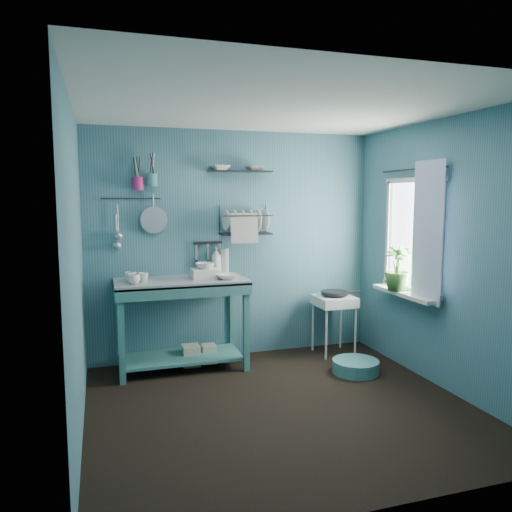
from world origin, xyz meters
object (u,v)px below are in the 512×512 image
object	(u,v)px
hotplate_stand	(334,325)
utensil_cup_teal	(152,180)
mug_right	(131,277)
dish_rack	(246,220)
work_counter	(182,324)
colander	(154,220)
soap_bottle	(216,261)
potted_plant	(398,268)
storage_tin_large	(191,355)
frying_pan	(334,293)
water_bottle	(225,261)
floor_basin	(356,366)
wash_tub	(205,273)
mug_mid	(143,277)
utensil_cup_magenta	(138,183)
storage_tin_small	(209,354)
mug_left	(134,279)

from	to	relation	value
hotplate_stand	utensil_cup_teal	distance (m)	2.57
mug_right	hotplate_stand	xyz separation A→B (m)	(2.23, -0.04, -0.66)
hotplate_stand	dish_rack	world-z (taller)	dish_rack
work_counter	colander	world-z (taller)	colander
soap_bottle	potted_plant	size ratio (longest dim) A/B	0.64
storage_tin_large	colander	bearing A→B (deg)	151.26
frying_pan	water_bottle	bearing A→B (deg)	168.05
mug_right	hotplate_stand	size ratio (longest dim) A/B	0.18
utensil_cup_teal	floor_basin	size ratio (longest dim) A/B	0.27
frying_pan	utensil_cup_teal	size ratio (longest dim) A/B	2.31
colander	wash_tub	bearing A→B (deg)	-27.61
frying_pan	colander	world-z (taller)	colander
dish_rack	storage_tin_large	world-z (taller)	dish_rack
mug_mid	hotplate_stand	distance (m)	2.21
work_counter	utensil_cup_magenta	size ratio (longest dim) A/B	10.25
soap_bottle	utensil_cup_magenta	world-z (taller)	utensil_cup_magenta
work_counter	water_bottle	bearing A→B (deg)	29.61
dish_rack	storage_tin_small	bearing A→B (deg)	-160.99
work_counter	mug_left	xyz separation A→B (m)	(-0.48, -0.16, 0.52)
wash_tub	utensil_cup_teal	world-z (taller)	utensil_cup_teal
floor_basin	mug_mid	bearing A→B (deg)	163.24
work_counter	dish_rack	distance (m)	1.30
mug_right	hotplate_stand	world-z (taller)	mug_right
hotplate_stand	frying_pan	xyz separation A→B (m)	(0.00, 0.00, 0.37)
frying_pan	storage_tin_large	bearing A→B (deg)	176.99
hotplate_stand	potted_plant	xyz separation A→B (m)	(0.38, -0.65, 0.73)
water_bottle	colander	bearing A→B (deg)	178.96
mug_left	potted_plant	xyz separation A→B (m)	(2.59, -0.53, 0.07)
potted_plant	storage_tin_small	bearing A→B (deg)	157.10
utensil_cup_magenta	floor_basin	bearing A→B (deg)	-23.19
potted_plant	hotplate_stand	bearing A→B (deg)	120.57
mug_mid	hotplate_stand	bearing A→B (deg)	0.67
mug_mid	utensil_cup_magenta	bearing A→B (deg)	91.70
storage_tin_small	floor_basin	distance (m)	1.56
dish_rack	storage_tin_small	distance (m)	1.50
water_bottle	utensil_cup_magenta	size ratio (longest dim) A/B	2.15
hotplate_stand	floor_basin	xyz separation A→B (m)	(-0.06, -0.64, -0.27)
water_bottle	storage_tin_small	distance (m)	1.02
dish_rack	utensil_cup_magenta	world-z (taller)	utensil_cup_magenta
mug_right	storage_tin_large	world-z (taller)	mug_right
mug_mid	water_bottle	distance (m)	0.95
frying_pan	utensil_cup_teal	world-z (taller)	utensil_cup_teal
utensil_cup_teal	mug_left	bearing A→B (deg)	-122.68
water_bottle	utensil_cup_magenta	xyz separation A→B (m)	(-0.91, -0.02, 0.83)
wash_tub	storage_tin_large	distance (m)	0.90
storage_tin_small	floor_basin	world-z (taller)	storage_tin_small
mug_right	colander	xyz separation A→B (m)	(0.27, 0.23, 0.55)
utensil_cup_teal	mug_right	bearing A→B (deg)	-141.20
wash_tub	soap_bottle	distance (m)	0.30
wash_tub	storage_tin_large	xyz separation A→B (m)	(-0.15, 0.07, -0.88)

